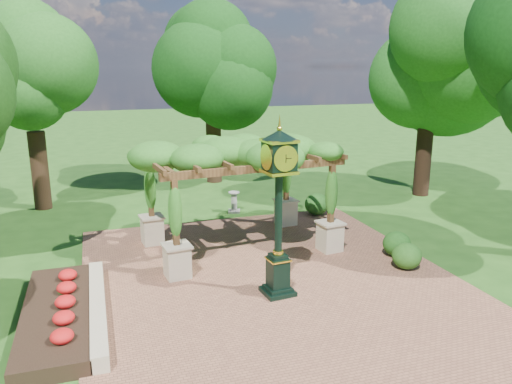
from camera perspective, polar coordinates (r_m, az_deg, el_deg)
name	(u,v)px	position (r m, az deg, el deg)	size (l,w,h in m)	color
ground	(286,298)	(13.08, 3.49, -11.97)	(120.00, 120.00, 0.00)	#1E4714
brick_plaza	(273,282)	(13.91, 1.96, -10.19)	(10.00, 12.00, 0.04)	brown
border_wall	(98,308)	(12.67, -17.63, -12.55)	(0.35, 5.00, 0.40)	#C6B793
flower_bed	(57,315)	(12.73, -21.77, -12.90)	(1.50, 5.00, 0.36)	red
pedestal_clock	(279,198)	(12.31, 2.62, -0.71)	(0.94, 0.94, 4.34)	black
pergola	(239,157)	(15.62, -1.99, 3.97)	(6.16, 4.25, 3.65)	beige
sundial	(234,203)	(20.22, -2.52, -1.30)	(0.59, 0.59, 0.85)	gray
shrub_front	(407,256)	(15.21, 16.84, -7.01)	(0.85, 0.85, 0.76)	#255719
shrub_mid	(397,244)	(16.11, 15.79, -5.73)	(0.86, 0.86, 0.77)	#1D4D15
shrub_back	(317,204)	(19.87, 6.96, -1.39)	(0.95, 0.95, 0.86)	#215518
tree_west_far	(29,69)	(21.92, -24.53, 12.71)	(3.73, 3.73, 8.31)	#322013
tree_north	(212,60)	(25.17, -5.05, 14.75)	(4.34, 4.34, 8.83)	#352015
tree_east_far	(433,45)	(23.62, 19.54, 15.52)	(5.40, 5.40, 9.65)	black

